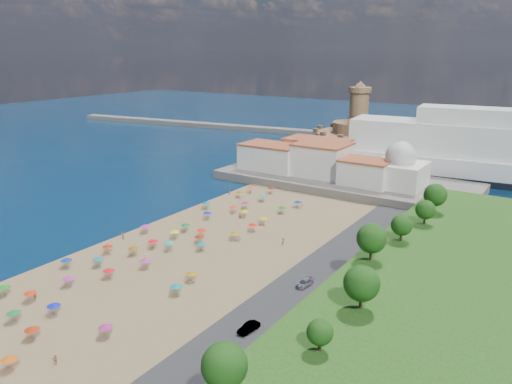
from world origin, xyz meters
The scene contains 11 objects.
ground centered at (0.00, 0.00, 0.00)m, with size 700.00×700.00×0.00m, color #071938.
terrace centered at (10.00, 73.00, 1.50)m, with size 90.00×36.00×3.00m, color #59544C.
jetty centered at (-12.00, 108.00, 1.20)m, with size 18.00×70.00×2.40m, color #59544C.
breakwater centered at (-110.00, 153.00, 1.30)m, with size 200.00×7.00×2.60m, color #59544C.
waterfront_buildings centered at (-3.05, 73.64, 7.88)m, with size 57.00×29.00×11.00m.
domed_building centered at (30.00, 71.00, 8.97)m, with size 16.00×16.00×15.00m.
fortress centered at (-12.00, 138.00, 6.68)m, with size 40.00×40.00×32.40m.
beach_parasols centered at (-1.33, -10.31, 2.15)m, with size 32.85×114.67×2.20m.
beachgoers centered at (-0.05, -2.22, 1.12)m, with size 37.59×99.28×1.84m.
parked_cars centered at (36.00, -5.40, 1.38)m, with size 2.47×56.65×1.45m.
hillside_trees centered at (48.74, -7.54, 10.29)m, with size 11.71×104.45×7.65m.
Camera 1 is at (78.12, -87.42, 46.86)m, focal length 35.00 mm.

